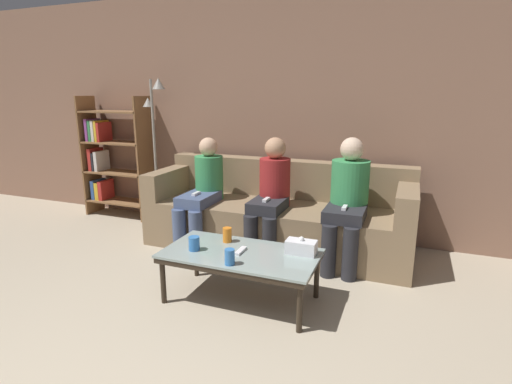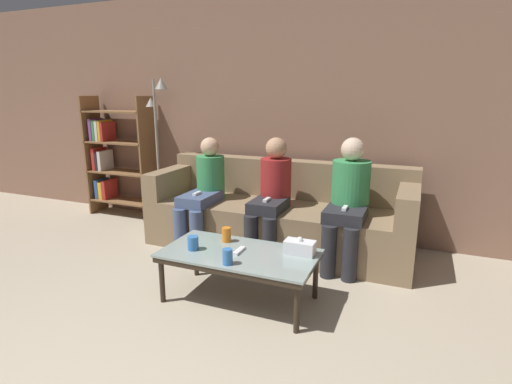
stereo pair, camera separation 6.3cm
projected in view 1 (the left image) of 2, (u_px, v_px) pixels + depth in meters
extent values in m
cube|color=#8C6651|center=(294.00, 115.00, 4.25)|extent=(12.00, 0.06, 2.60)
cube|color=#897051|center=(276.00, 226.00, 4.01)|extent=(2.60, 0.86, 0.46)
cube|color=#897051|center=(286.00, 178.00, 4.20)|extent=(2.60, 0.20, 0.39)
cube|color=#897051|center=(171.00, 181.00, 4.35)|extent=(0.18, 0.86, 0.27)
cube|color=#897051|center=(407.00, 203.00, 3.49)|extent=(0.18, 0.86, 0.27)
cube|color=#8C9E99|center=(241.00, 253.00, 2.94)|extent=(1.14, 0.59, 0.02)
cube|color=#2D2319|center=(241.00, 257.00, 2.95)|extent=(1.12, 0.58, 0.04)
cylinder|color=#2D2319|center=(163.00, 282.00, 2.96)|extent=(0.04, 0.04, 0.33)
cylinder|color=#2D2319|center=(300.00, 309.00, 2.59)|extent=(0.04, 0.04, 0.33)
cylinder|color=#2D2319|center=(196.00, 257.00, 3.40)|extent=(0.04, 0.04, 0.33)
cylinder|color=#2D2319|center=(317.00, 277.00, 3.03)|extent=(0.04, 0.04, 0.33)
cylinder|color=orange|center=(227.00, 235.00, 3.13)|extent=(0.07, 0.07, 0.12)
cylinder|color=#3372BF|center=(194.00, 243.00, 2.97)|extent=(0.08, 0.08, 0.11)
cylinder|color=#3372BF|center=(230.00, 257.00, 2.72)|extent=(0.07, 0.07, 0.11)
cube|color=white|center=(301.00, 247.00, 2.91)|extent=(0.22, 0.12, 0.10)
sphere|color=white|center=(301.00, 239.00, 2.89)|extent=(0.04, 0.04, 0.04)
cube|color=white|center=(241.00, 251.00, 2.94)|extent=(0.04, 0.15, 0.02)
cube|color=brown|center=(90.00, 156.00, 5.11)|extent=(0.02, 0.32, 1.49)
cube|color=brown|center=(146.00, 160.00, 4.81)|extent=(0.02, 0.32, 1.49)
cube|color=brown|center=(121.00, 201.00, 5.09)|extent=(0.85, 0.32, 0.02)
cube|color=#33569E|center=(99.00, 189.00, 5.18)|extent=(0.05, 0.24, 0.24)
cube|color=gold|center=(103.00, 190.00, 5.16)|extent=(0.06, 0.24, 0.22)
cube|color=red|center=(106.00, 190.00, 5.14)|extent=(0.05, 0.24, 0.24)
cube|color=brown|center=(118.00, 172.00, 5.00)|extent=(0.85, 0.32, 0.02)
cube|color=red|center=(96.00, 159.00, 5.09)|extent=(0.05, 0.24, 0.28)
cube|color=#232328|center=(99.00, 161.00, 5.08)|extent=(0.03, 0.24, 0.23)
cube|color=silver|center=(102.00, 161.00, 5.06)|extent=(0.04, 0.24, 0.25)
cube|color=brown|center=(116.00, 143.00, 4.91)|extent=(0.85, 0.32, 0.02)
cube|color=#8E4293|center=(93.00, 130.00, 5.00)|extent=(0.04, 0.24, 0.27)
cube|color=#38844C|center=(96.00, 130.00, 4.98)|extent=(0.04, 0.24, 0.26)
cube|color=silver|center=(99.00, 131.00, 4.97)|extent=(0.04, 0.24, 0.25)
cube|color=gold|center=(102.00, 131.00, 4.95)|extent=(0.03, 0.24, 0.25)
cube|color=red|center=(104.00, 132.00, 4.94)|extent=(0.03, 0.24, 0.23)
cube|color=brown|center=(113.00, 112.00, 4.82)|extent=(0.85, 0.32, 0.02)
cylinder|color=gray|center=(159.00, 224.00, 4.76)|extent=(0.26, 0.26, 0.02)
cylinder|color=gray|center=(155.00, 155.00, 4.56)|extent=(0.03, 0.03, 1.68)
cone|color=gray|center=(158.00, 84.00, 4.33)|extent=(0.14, 0.14, 0.12)
cone|color=gray|center=(148.00, 102.00, 4.48)|extent=(0.12, 0.12, 0.10)
cylinder|color=#47567A|center=(180.00, 232.00, 3.83)|extent=(0.13, 0.13, 0.46)
cylinder|color=#47567A|center=(196.00, 235.00, 3.76)|extent=(0.13, 0.13, 0.46)
cube|color=#47567A|center=(199.00, 199.00, 3.94)|extent=(0.29, 0.46, 0.10)
cylinder|color=#388E51|center=(209.00, 178.00, 4.10)|extent=(0.29, 0.29, 0.45)
sphere|color=#DBAD89|center=(208.00, 147.00, 4.03)|extent=(0.19, 0.19, 0.19)
cube|color=white|center=(196.00, 194.00, 3.88)|extent=(0.04, 0.12, 0.02)
cylinder|color=#28282D|center=(251.00, 240.00, 3.63)|extent=(0.13, 0.13, 0.46)
cylinder|color=#28282D|center=(269.00, 242.00, 3.57)|extent=(0.13, 0.13, 0.46)
cube|color=#28282D|center=(268.00, 205.00, 3.71)|extent=(0.30, 0.40, 0.10)
cylinder|color=maroon|center=(275.00, 182.00, 3.85)|extent=(0.30, 0.30, 0.46)
sphere|color=tan|center=(275.00, 148.00, 3.77)|extent=(0.20, 0.20, 0.20)
cube|color=white|center=(266.00, 200.00, 3.66)|extent=(0.04, 0.12, 0.02)
cylinder|color=#28282D|center=(329.00, 251.00, 3.38)|extent=(0.13, 0.13, 0.46)
cylinder|color=#28282D|center=(350.00, 254.00, 3.31)|extent=(0.13, 0.13, 0.46)
cube|color=#28282D|center=(345.00, 214.00, 3.46)|extent=(0.34, 0.40, 0.10)
cylinder|color=#388E51|center=(350.00, 187.00, 3.60)|extent=(0.34, 0.34, 0.49)
sphere|color=beige|center=(352.00, 149.00, 3.51)|extent=(0.21, 0.21, 0.21)
cube|color=white|center=(345.00, 208.00, 3.41)|extent=(0.04, 0.12, 0.02)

